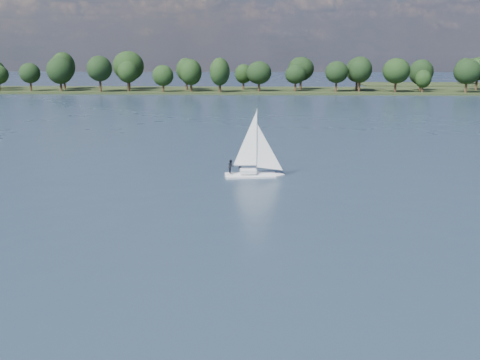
# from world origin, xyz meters

# --- Properties ---
(ground) EXTENTS (700.00, 700.00, 0.00)m
(ground) POSITION_xyz_m (0.00, 100.00, 0.00)
(ground) COLOR #233342
(ground) RESTS_ON ground
(far_shore) EXTENTS (660.00, 40.00, 1.50)m
(far_shore) POSITION_xyz_m (0.00, 212.00, 0.00)
(far_shore) COLOR black
(far_shore) RESTS_ON ground
(sailboat) EXTENTS (7.03, 2.88, 8.98)m
(sailboat) POSITION_xyz_m (0.04, 54.34, 2.51)
(sailboat) COLOR silver
(sailboat) RESTS_ON ground
(treeline) EXTENTS (562.36, 73.89, 17.80)m
(treeline) POSITION_xyz_m (-8.49, 209.45, 8.07)
(treeline) COLOR black
(treeline) RESTS_ON ground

